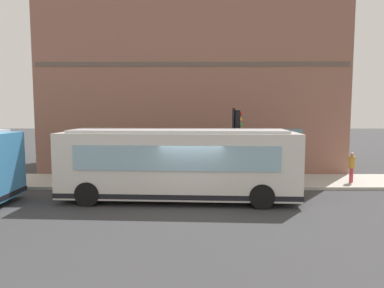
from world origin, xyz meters
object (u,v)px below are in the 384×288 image
at_px(city_bus_nearside, 178,165).
at_px(newspaper_vending_box, 263,168).
at_px(pedestrian_near_hydrant, 223,158).
at_px(pedestrian_near_building_entrance, 352,165).
at_px(traffic_light_near_corner, 236,132).
at_px(fire_hydrant, 210,175).

relative_size(city_bus_nearside, newspaper_vending_box, 11.28).
bearing_deg(city_bus_nearside, newspaper_vending_box, -43.85).
xyz_separation_m(pedestrian_near_hydrant, pedestrian_near_building_entrance, (-1.67, -6.49, -0.15)).
bearing_deg(city_bus_nearside, pedestrian_near_building_entrance, -71.17).
xyz_separation_m(pedestrian_near_hydrant, newspaper_vending_box, (0.11, -2.28, -0.60)).
distance_m(city_bus_nearside, traffic_light_near_corner, 3.94).
height_order(city_bus_nearside, pedestrian_near_building_entrance, city_bus_nearside).
distance_m(pedestrian_near_hydrant, newspaper_vending_box, 2.36).
height_order(fire_hydrant, pedestrian_near_building_entrance, pedestrian_near_building_entrance).
bearing_deg(pedestrian_near_building_entrance, newspaper_vending_box, 67.10).
height_order(city_bus_nearside, pedestrian_near_hydrant, city_bus_nearside).
bearing_deg(pedestrian_near_building_entrance, city_bus_nearside, 108.83).
relative_size(pedestrian_near_building_entrance, newspaper_vending_box, 1.75).
bearing_deg(traffic_light_near_corner, fire_hydrant, 63.89).
bearing_deg(newspaper_vending_box, fire_hydrant, 118.60).
height_order(traffic_light_near_corner, pedestrian_near_hydrant, traffic_light_near_corner).
relative_size(traffic_light_near_corner, fire_hydrant, 5.18).
bearing_deg(pedestrian_near_building_entrance, pedestrian_near_hydrant, 75.55).
height_order(fire_hydrant, newspaper_vending_box, newspaper_vending_box).
relative_size(city_bus_nearside, traffic_light_near_corner, 2.65).
bearing_deg(newspaper_vending_box, pedestrian_near_building_entrance, -112.90).
distance_m(traffic_light_near_corner, pedestrian_near_building_entrance, 6.32).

